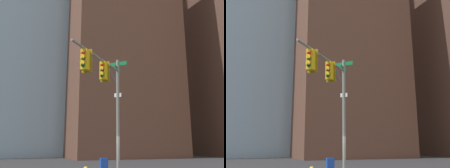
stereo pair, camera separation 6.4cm
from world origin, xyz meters
The scene contains 3 objects.
signal_pole_assembly centered at (0.85, -0.94, 5.19)m, with size 4.27×4.33×7.23m.
newspaper_box centered at (-5.27, 1.28, 0.53)m, with size 0.44×0.56×1.05m, color #193FA5.
building_brick_midblock centered at (-31.06, 12.83, 20.77)m, with size 20.16×18.91×41.55m, color brown.
Camera 2 is at (14.01, -5.84, 1.99)m, focal length 41.91 mm.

